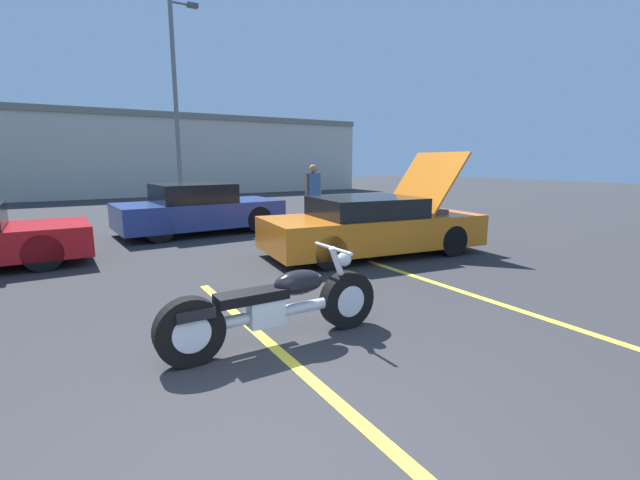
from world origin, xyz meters
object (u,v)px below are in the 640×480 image
at_px(motorcycle, 276,307).
at_px(show_car_hood_open, 373,226).
at_px(light_pole, 177,96).
at_px(parked_car_right_row, 199,210).
at_px(spectator_near_motorcycle, 313,190).

relative_size(motorcycle, show_car_hood_open, 0.53).
xyz_separation_m(motorcycle, show_car_hood_open, (3.55, 2.96, 0.18)).
xyz_separation_m(light_pole, motorcycle, (-2.68, -15.27, -4.15)).
height_order(show_car_hood_open, parked_car_right_row, show_car_hood_open).
relative_size(light_pole, spectator_near_motorcycle, 4.71).
bearing_deg(parked_car_right_row, show_car_hood_open, -66.11).
relative_size(parked_car_right_row, spectator_near_motorcycle, 2.39).
bearing_deg(show_car_hood_open, parked_car_right_row, 124.13).
relative_size(light_pole, motorcycle, 3.44).
bearing_deg(motorcycle, light_pole, 79.37).
height_order(parked_car_right_row, spectator_near_motorcycle, spectator_near_motorcycle).
relative_size(show_car_hood_open, spectator_near_motorcycle, 2.57).
height_order(motorcycle, parked_car_right_row, parked_car_right_row).
relative_size(light_pole, show_car_hood_open, 1.83).
height_order(motorcycle, spectator_near_motorcycle, spectator_near_motorcycle).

